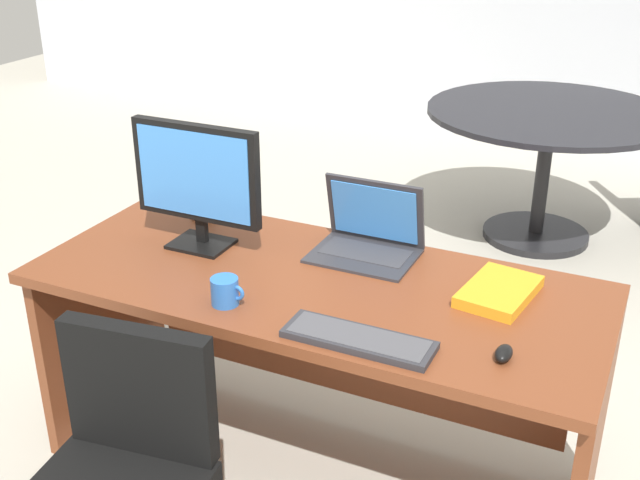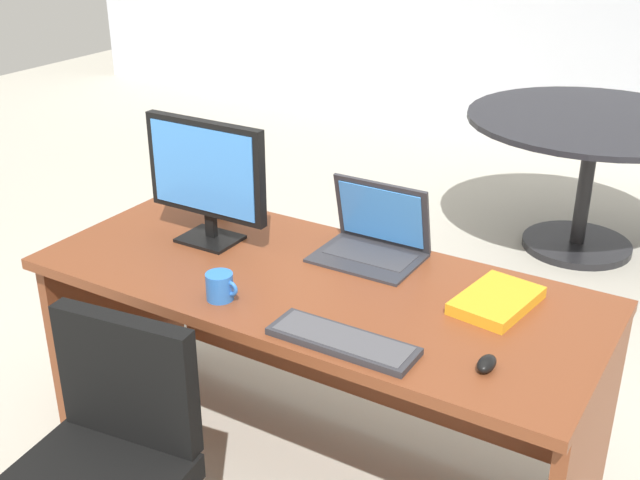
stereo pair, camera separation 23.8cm
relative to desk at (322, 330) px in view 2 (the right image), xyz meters
The scene contains 10 objects.
ground 1.55m from the desk, 90.00° to the left, with size 12.00×12.00×0.00m, color #B7B2A3.
desk is the anchor object (origin of this frame).
monitor 0.65m from the desk, behind, with size 0.47×0.16×0.43m.
laptop 0.37m from the desk, 70.33° to the left, with size 0.34×0.26×0.25m.
keyboard 0.49m from the desk, 51.52° to the right, with size 0.42×0.13×0.02m.
mouse 0.73m from the desk, 21.29° to the right, with size 0.04×0.08×0.04m.
desk_lamp 0.78m from the desk, 159.75° to the left, with size 0.12×0.14×0.35m.
book 0.60m from the desk, ahead, with size 0.22×0.30×0.04m.
coffee_mug 0.43m from the desk, 119.03° to the right, with size 0.11×0.08×0.08m.
meeting_table 2.30m from the desk, 82.34° to the left, with size 1.33×1.33×0.76m.
Camera 2 is at (1.17, -1.89, 1.91)m, focal length 44.59 mm.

